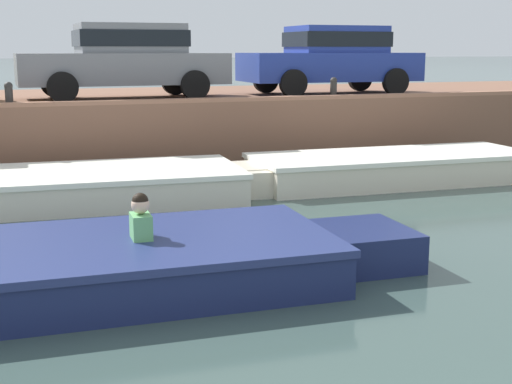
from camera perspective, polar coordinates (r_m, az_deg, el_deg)
name	(u,v)px	position (r m, az deg, el deg)	size (l,w,h in m)	color
ground_plane	(201,275)	(7.94, -4.39, -6.66)	(400.00, 400.00, 0.00)	#384C47
far_quay_wall	(94,127)	(16.68, -12.82, 5.10)	(60.00, 6.00, 1.43)	brown
far_wall_coping	(112,102)	(13.77, -11.47, 7.04)	(60.00, 0.24, 0.08)	#9F6C52
boat_moored_central_cream	(81,187)	(11.89, -13.82, 0.41)	(6.93, 2.59, 0.53)	silver
boat_moored_east_cream	(380,169)	(13.45, 9.89, 1.86)	(6.38, 2.11, 0.55)	silver
motorboat_passing	(87,267)	(7.53, -13.38, -5.86)	(6.89, 2.39, 1.00)	navy
car_centre_grey	(125,58)	(15.40, -10.40, 10.52)	(4.29, 1.94, 1.54)	slate
car_right_inner_blue	(332,57)	(16.85, 6.10, 10.70)	(4.05, 1.94, 1.54)	#233893
mooring_bollard_mid	(9,93)	(13.74, -19.16, 7.47)	(0.15, 0.15, 0.44)	#2D2B28
mooring_bollard_east	(334,87)	(15.26, 6.22, 8.35)	(0.15, 0.15, 0.44)	#2D2B28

